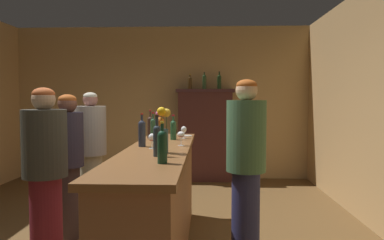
% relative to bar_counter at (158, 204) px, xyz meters
% --- Properties ---
extents(wall_back, '(5.75, 0.12, 2.93)m').
position_rel_bar_counter_xyz_m(wall_back, '(-0.42, 3.74, 0.92)').
color(wall_back, tan).
rests_on(wall_back, ground).
extents(bar_counter, '(0.59, 2.92, 1.07)m').
position_rel_bar_counter_xyz_m(bar_counter, '(0.00, 0.00, 0.00)').
color(bar_counter, brown).
rests_on(bar_counter, ground).
extents(display_cabinet, '(1.08, 0.37, 1.72)m').
position_rel_bar_counter_xyz_m(display_cabinet, '(0.43, 3.47, 0.36)').
color(display_cabinet, '#462220').
rests_on(display_cabinet, ground).
extents(wine_bottle_rose, '(0.06, 0.06, 0.34)m').
position_rel_bar_counter_xyz_m(wine_bottle_rose, '(0.06, -0.48, 0.68)').
color(wine_bottle_rose, '#232E37').
rests_on(wine_bottle_rose, bar_counter).
extents(wine_bottle_syrah, '(0.07, 0.07, 0.30)m').
position_rel_bar_counter_xyz_m(wine_bottle_syrah, '(0.14, -0.80, 0.67)').
color(wine_bottle_syrah, '#153825').
rests_on(wine_bottle_syrah, bar_counter).
extents(wine_bottle_merlot, '(0.07, 0.07, 0.29)m').
position_rel_bar_counter_xyz_m(wine_bottle_merlot, '(0.08, 0.75, 0.66)').
color(wine_bottle_merlot, '#234B2D').
rests_on(wine_bottle_merlot, bar_counter).
extents(wine_bottle_malbec, '(0.07, 0.07, 0.34)m').
position_rel_bar_counter_xyz_m(wine_bottle_malbec, '(-0.21, 0.88, 0.68)').
color(wine_bottle_malbec, '#412A20').
rests_on(wine_bottle_malbec, bar_counter).
extents(wine_bottle_chardonnay, '(0.06, 0.06, 0.32)m').
position_rel_bar_counter_xyz_m(wine_bottle_chardonnay, '(-0.15, 0.74, 0.67)').
color(wine_bottle_chardonnay, '#2B4F32').
rests_on(wine_bottle_chardonnay, bar_counter).
extents(wine_bottle_pinot, '(0.07, 0.07, 0.33)m').
position_rel_bar_counter_xyz_m(wine_bottle_pinot, '(-0.17, 0.13, 0.68)').
color(wine_bottle_pinot, '#252B3A').
rests_on(wine_bottle_pinot, bar_counter).
extents(wine_glass_front, '(0.07, 0.07, 0.14)m').
position_rel_bar_counter_xyz_m(wine_glass_front, '(0.21, 0.21, 0.64)').
color(wine_glass_front, white).
rests_on(wine_glass_front, bar_counter).
extents(wine_glass_mid, '(0.07, 0.07, 0.14)m').
position_rel_bar_counter_xyz_m(wine_glass_mid, '(-0.05, -0.02, 0.63)').
color(wine_glass_mid, white).
rests_on(wine_glass_mid, bar_counter).
extents(wine_glass_rear, '(0.07, 0.07, 0.14)m').
position_rel_bar_counter_xyz_m(wine_glass_rear, '(0.19, 0.89, 0.63)').
color(wine_glass_rear, white).
rests_on(wine_glass_rear, bar_counter).
extents(flower_arrangement, '(0.13, 0.15, 0.40)m').
position_rel_bar_counter_xyz_m(flower_arrangement, '(0.08, -0.29, 0.72)').
color(flower_arrangement, '#315462').
rests_on(flower_arrangement, bar_counter).
extents(cheese_plate, '(0.16, 0.16, 0.01)m').
position_rel_bar_counter_xyz_m(cheese_plate, '(0.20, 1.14, 0.54)').
color(cheese_plate, white).
rests_on(cheese_plate, bar_counter).
extents(display_bottle_left, '(0.07, 0.07, 0.28)m').
position_rel_bar_counter_xyz_m(display_bottle_left, '(0.15, 3.47, 1.31)').
color(display_bottle_left, '#402C12').
rests_on(display_bottle_left, display_cabinet).
extents(display_bottle_midleft, '(0.07, 0.07, 0.32)m').
position_rel_bar_counter_xyz_m(display_bottle_midleft, '(0.41, 3.47, 1.33)').
color(display_bottle_midleft, '#2A4926').
rests_on(display_bottle_midleft, display_cabinet).
extents(display_bottle_center, '(0.08, 0.08, 0.33)m').
position_rel_bar_counter_xyz_m(display_bottle_center, '(0.69, 3.47, 1.33)').
color(display_bottle_center, '#1B3418').
rests_on(display_bottle_center, display_cabinet).
extents(patron_in_grey, '(0.38, 0.38, 1.62)m').
position_rel_bar_counter_xyz_m(patron_in_grey, '(-1.00, 1.15, 0.34)').
color(patron_in_grey, '#9D9D82').
rests_on(patron_in_grey, ground).
extents(patron_in_navy, '(0.33, 0.33, 1.59)m').
position_rel_bar_counter_xyz_m(patron_in_navy, '(-1.05, 0.52, 0.34)').
color(patron_in_navy, '#352928').
rests_on(patron_in_navy, ground).
extents(patron_tall, '(0.39, 0.39, 1.64)m').
position_rel_bar_counter_xyz_m(patron_tall, '(-0.98, -0.22, 0.35)').
color(patron_tall, maroon).
rests_on(patron_tall, ground).
extents(bartender, '(0.37, 0.37, 1.72)m').
position_rel_bar_counter_xyz_m(bartender, '(0.83, 0.01, 0.40)').
color(bartender, navy).
rests_on(bartender, ground).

